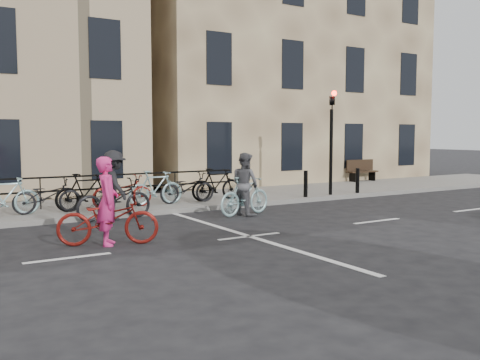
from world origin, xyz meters
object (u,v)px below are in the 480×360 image
bench (361,170)px  cyclist_pink (108,215)px  cyclist_dark (114,192)px  traffic_light (332,129)px  cyclist_grey (245,190)px

bench → cyclist_pink: (-13.98, -6.95, -0.04)m
cyclist_dark → bench: bearing=-78.3°
traffic_light → bench: (4.80, 3.39, -1.78)m
traffic_light → cyclist_dark: traffic_light is taller
cyclist_pink → cyclist_dark: cyclist_dark is taller
traffic_light → cyclist_grey: bearing=-160.7°
cyclist_pink → cyclist_dark: (1.17, 3.12, 0.10)m
cyclist_dark → traffic_light: bearing=-91.9°
traffic_light → bench: bearing=35.2°
cyclist_grey → cyclist_dark: bearing=59.4°
cyclist_grey → traffic_light: bearing=-82.2°
cyclist_grey → cyclist_dark: (-3.41, 1.17, 0.02)m
traffic_light → cyclist_grey: 5.18m
traffic_light → cyclist_pink: size_ratio=1.79×
traffic_light → bench: 6.14m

